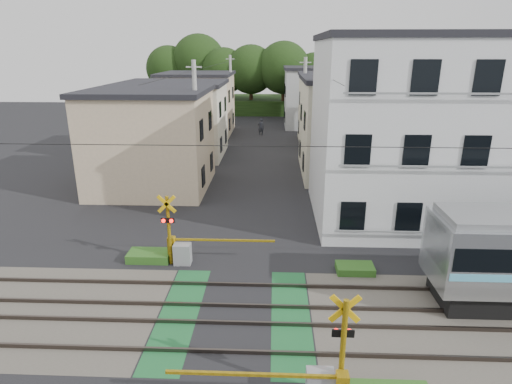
{
  "coord_description": "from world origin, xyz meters",
  "views": [
    {
      "loc": [
        1.25,
        -12.35,
        8.57
      ],
      "look_at": [
        0.52,
        5.0,
        2.76
      ],
      "focal_mm": 30.0,
      "sensor_mm": 36.0,
      "label": 1
    }
  ],
  "objects_px": {
    "crossing_signal_near": "(324,380)",
    "pedestrian": "(261,127)",
    "apartment_block": "(417,131)",
    "crossing_signal_far": "(180,248)"
  },
  "relations": [
    {
      "from": "crossing_signal_near",
      "to": "pedestrian",
      "type": "distance_m",
      "value": 35.88
    },
    {
      "from": "crossing_signal_near",
      "to": "apartment_block",
      "type": "relative_size",
      "value": 0.46
    },
    {
      "from": "crossing_signal_near",
      "to": "apartment_block",
      "type": "bearing_deg",
      "value": 65.78
    },
    {
      "from": "crossing_signal_far",
      "to": "pedestrian",
      "type": "bearing_deg",
      "value": 85.04
    },
    {
      "from": "crossing_signal_near",
      "to": "apartment_block",
      "type": "xyz_separation_m",
      "value": [
        5.91,
        13.15,
        3.94
      ]
    },
    {
      "from": "crossing_signal_far",
      "to": "pedestrian",
      "type": "xyz_separation_m",
      "value": [
        2.47,
        28.47,
        0.16
      ]
    },
    {
      "from": "crossing_signal_far",
      "to": "apartment_block",
      "type": "bearing_deg",
      "value": 27.78
    },
    {
      "from": "crossing_signal_far",
      "to": "apartment_block",
      "type": "xyz_separation_m",
      "value": [
        11.09,
        5.84,
        3.94
      ]
    },
    {
      "from": "crossing_signal_far",
      "to": "crossing_signal_near",
      "type": "bearing_deg",
      "value": -54.71
    },
    {
      "from": "crossing_signal_far",
      "to": "apartment_block",
      "type": "relative_size",
      "value": 0.46
    }
  ]
}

